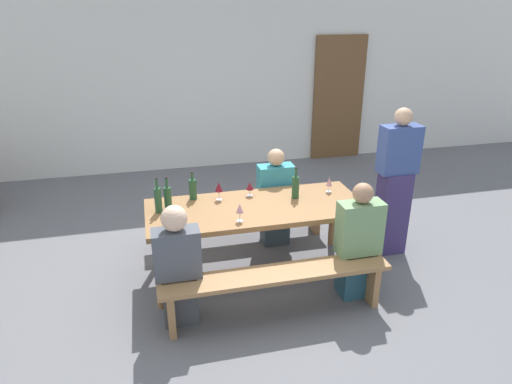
# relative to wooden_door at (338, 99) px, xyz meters

# --- Properties ---
(ground_plane) EXTENTS (24.00, 24.00, 0.00)m
(ground_plane) POSITION_rel_wooden_door_xyz_m (-2.30, -3.39, -1.05)
(ground_plane) COLOR slate
(back_wall) EXTENTS (14.00, 0.20, 3.20)m
(back_wall) POSITION_rel_wooden_door_xyz_m (-2.30, 0.14, 0.55)
(back_wall) COLOR silver
(back_wall) RESTS_ON ground
(wooden_door) EXTENTS (0.90, 0.06, 2.10)m
(wooden_door) POSITION_rel_wooden_door_xyz_m (0.00, 0.00, 0.00)
(wooden_door) COLOR brown
(wooden_door) RESTS_ON ground
(tasting_table) EXTENTS (2.13, 0.87, 0.75)m
(tasting_table) POSITION_rel_wooden_door_xyz_m (-2.30, -3.39, -0.37)
(tasting_table) COLOR olive
(tasting_table) RESTS_ON ground
(bench_near) EXTENTS (2.03, 0.30, 0.45)m
(bench_near) POSITION_rel_wooden_door_xyz_m (-2.30, -4.13, -0.69)
(bench_near) COLOR #9E7247
(bench_near) RESTS_ON ground
(bench_far) EXTENTS (2.03, 0.30, 0.45)m
(bench_far) POSITION_rel_wooden_door_xyz_m (-2.30, -2.66, -0.69)
(bench_far) COLOR #9E7247
(bench_far) RESTS_ON ground
(wine_bottle_0) EXTENTS (0.08, 0.08, 0.33)m
(wine_bottle_0) POSITION_rel_wooden_door_xyz_m (-1.86, -3.28, -0.18)
(wine_bottle_0) COLOR #234C2D
(wine_bottle_0) RESTS_ON tasting_table
(wine_bottle_1) EXTENTS (0.07, 0.07, 0.35)m
(wine_bottle_1) POSITION_rel_wooden_door_xyz_m (-3.22, -3.30, -0.17)
(wine_bottle_1) COLOR #234C2D
(wine_bottle_1) RESTS_ON tasting_table
(wine_bottle_2) EXTENTS (0.07, 0.07, 0.32)m
(wine_bottle_2) POSITION_rel_wooden_door_xyz_m (-3.13, -3.24, -0.18)
(wine_bottle_2) COLOR #234C2D
(wine_bottle_2) RESTS_ON tasting_table
(wine_bottle_3) EXTENTS (0.08, 0.08, 0.29)m
(wine_bottle_3) POSITION_rel_wooden_door_xyz_m (-2.87, -3.06, -0.19)
(wine_bottle_3) COLOR #234C2D
(wine_bottle_3) RESTS_ON tasting_table
(wine_glass_0) EXTENTS (0.07, 0.07, 0.17)m
(wine_glass_0) POSITION_rel_wooden_door_xyz_m (-2.52, -3.68, -0.18)
(wine_glass_0) COLOR silver
(wine_glass_0) RESTS_ON tasting_table
(wine_glass_1) EXTENTS (0.08, 0.08, 0.19)m
(wine_glass_1) POSITION_rel_wooden_door_xyz_m (-2.62, -3.15, -0.16)
(wine_glass_1) COLOR silver
(wine_glass_1) RESTS_ON tasting_table
(wine_glass_2) EXTENTS (0.08, 0.08, 0.15)m
(wine_glass_2) POSITION_rel_wooden_door_xyz_m (-2.30, -3.13, -0.20)
(wine_glass_2) COLOR silver
(wine_glass_2) RESTS_ON tasting_table
(wine_glass_3) EXTENTS (0.06, 0.06, 0.17)m
(wine_glass_3) POSITION_rel_wooden_door_xyz_m (-1.47, -3.22, -0.19)
(wine_glass_3) COLOR silver
(wine_glass_3) RESTS_ON tasting_table
(seated_guest_near_0) EXTENTS (0.39, 0.24, 1.10)m
(seated_guest_near_0) POSITION_rel_wooden_door_xyz_m (-3.12, -3.98, -0.53)
(seated_guest_near_0) COLOR #45484C
(seated_guest_near_0) RESTS_ON ground
(seated_guest_near_1) EXTENTS (0.40, 0.24, 1.14)m
(seated_guest_near_1) POSITION_rel_wooden_door_xyz_m (-1.47, -3.98, -0.52)
(seated_guest_near_1) COLOR #275265
(seated_guest_near_1) RESTS_ON ground
(seated_guest_far_0) EXTENTS (0.39, 0.24, 1.13)m
(seated_guest_far_0) POSITION_rel_wooden_door_xyz_m (-1.93, -2.81, -0.52)
(seated_guest_far_0) COLOR #37444D
(seated_guest_far_0) RESTS_ON ground
(standing_host) EXTENTS (0.41, 0.24, 1.62)m
(standing_host) POSITION_rel_wooden_door_xyz_m (-0.74, -3.30, -0.27)
(standing_host) COLOR #3B2E62
(standing_host) RESTS_ON ground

